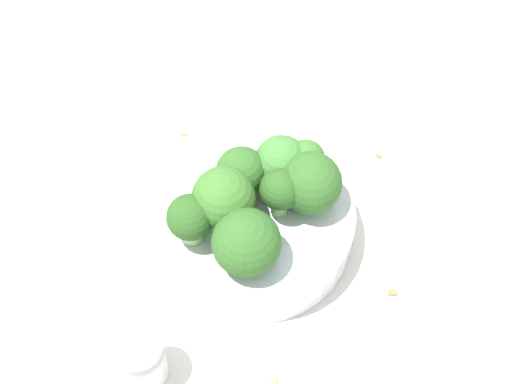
% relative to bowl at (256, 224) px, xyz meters
% --- Properties ---
extents(ground_plane, '(3.00, 3.00, 0.00)m').
position_rel_bowl_xyz_m(ground_plane, '(0.00, 0.00, -0.02)').
color(ground_plane, silver).
extents(bowl, '(0.17, 0.17, 0.04)m').
position_rel_bowl_xyz_m(bowl, '(0.00, 0.00, 0.00)').
color(bowl, silver).
rests_on(bowl, ground_plane).
extents(broccoli_floret_0, '(0.06, 0.06, 0.06)m').
position_rel_bowl_xyz_m(broccoli_floret_0, '(-0.04, -0.03, 0.05)').
color(broccoli_floret_0, '#8EB770').
rests_on(broccoli_floret_0, bowl).
extents(broccoli_floret_1, '(0.04, 0.04, 0.05)m').
position_rel_bowl_xyz_m(broccoli_floret_1, '(0.02, -0.01, 0.05)').
color(broccoli_floret_1, '#84AD66').
rests_on(broccoli_floret_1, bowl).
extents(broccoli_floret_2, '(0.05, 0.05, 0.06)m').
position_rel_bowl_xyz_m(broccoli_floret_2, '(-0.03, 0.01, 0.06)').
color(broccoli_floret_2, '#8EB770').
rests_on(broccoli_floret_2, bowl).
extents(broccoli_floret_3, '(0.04, 0.04, 0.05)m').
position_rel_bowl_xyz_m(broccoli_floret_3, '(0.01, 0.03, 0.05)').
color(broccoli_floret_3, '#8EB770').
rests_on(broccoli_floret_3, bowl).
extents(broccoli_floret_4, '(0.05, 0.05, 0.06)m').
position_rel_bowl_xyz_m(broccoli_floret_4, '(0.04, -0.02, 0.05)').
color(broccoli_floret_4, '#8EB770').
rests_on(broccoli_floret_4, bowl).
extents(broccoli_floret_5, '(0.05, 0.05, 0.05)m').
position_rel_bowl_xyz_m(broccoli_floret_5, '(0.04, 0.01, 0.05)').
color(broccoli_floret_5, '#7A9E5B').
rests_on(broccoli_floret_5, bowl).
extents(broccoli_floret_6, '(0.03, 0.03, 0.05)m').
position_rel_bowl_xyz_m(broccoli_floret_6, '(0.06, -0.00, 0.05)').
color(broccoli_floret_6, '#7A9E5B').
rests_on(broccoli_floret_6, bowl).
extents(broccoli_floret_7, '(0.04, 0.04, 0.05)m').
position_rel_bowl_xyz_m(broccoli_floret_7, '(-0.06, 0.01, 0.05)').
color(broccoli_floret_7, '#8EB770').
rests_on(broccoli_floret_7, bowl).
extents(pepper_shaker, '(0.04, 0.04, 0.06)m').
position_rel_bowl_xyz_m(pepper_shaker, '(-0.15, -0.04, 0.01)').
color(pepper_shaker, silver).
rests_on(pepper_shaker, ground_plane).
extents(almond_crumb_0, '(0.01, 0.01, 0.01)m').
position_rel_bowl_xyz_m(almond_crumb_0, '(0.02, 0.14, -0.02)').
color(almond_crumb_0, tan).
rests_on(almond_crumb_0, ground_plane).
extents(almond_crumb_1, '(0.01, 0.01, 0.01)m').
position_rel_bowl_xyz_m(almond_crumb_1, '(0.11, 0.04, -0.02)').
color(almond_crumb_1, '#AD7F4C').
rests_on(almond_crumb_1, ground_plane).
extents(almond_crumb_2, '(0.01, 0.01, 0.01)m').
position_rel_bowl_xyz_m(almond_crumb_2, '(0.05, -0.12, -0.02)').
color(almond_crumb_2, olive).
rests_on(almond_crumb_2, ground_plane).
extents(almond_crumb_3, '(0.00, 0.01, 0.01)m').
position_rel_bowl_xyz_m(almond_crumb_3, '(0.15, -0.01, -0.02)').
color(almond_crumb_3, olive).
rests_on(almond_crumb_3, ground_plane).
extents(almond_crumb_4, '(0.01, 0.01, 0.01)m').
position_rel_bowl_xyz_m(almond_crumb_4, '(-0.08, -0.11, -0.02)').
color(almond_crumb_4, tan).
rests_on(almond_crumb_4, ground_plane).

